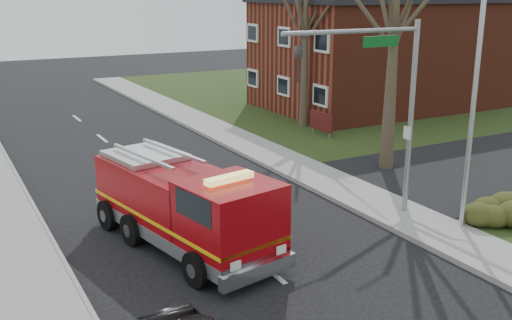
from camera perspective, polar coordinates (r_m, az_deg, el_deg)
ground at (r=17.44m, az=1.08°, el=-10.40°), size 120.00×120.00×0.00m
sidewalk_right at (r=20.93m, az=16.07°, el=-6.21°), size 2.40×80.00×0.15m
brick_building at (r=41.60m, az=11.74°, el=9.93°), size 15.40×10.40×7.25m
health_center_sign at (r=32.56m, az=6.23°, el=3.64°), size 0.12×2.00×1.40m
hedge_corner at (r=22.15m, az=23.19°, el=-4.27°), size 2.80×2.00×0.90m
bare_tree_far at (r=34.21m, az=4.77°, el=13.75°), size 5.25×5.25×10.50m
traffic_signal_mast at (r=20.12m, az=12.05°, el=6.92°), size 5.29×0.18×6.80m
streetlight_pole at (r=20.09m, az=19.97°, el=5.85°), size 1.48×0.16×8.40m
fire_engine at (r=18.48m, az=-6.75°, el=-4.53°), size 3.85×7.52×2.89m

